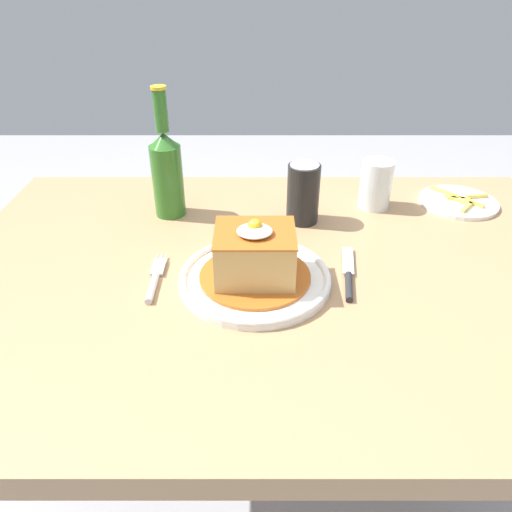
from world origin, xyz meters
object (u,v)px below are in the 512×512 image
object	(u,v)px
main_plate	(256,278)
side_plate_fries	(460,202)
soda_can	(304,194)
fork	(155,281)
drinking_glass	(377,188)
beer_bottle_green	(168,170)
knife	(350,279)

from	to	relation	value
main_plate	side_plate_fries	size ratio (longest dim) A/B	1.51
soda_can	fork	bearing A→B (deg)	-139.32
soda_can	drinking_glass	bearing A→B (deg)	22.35
soda_can	beer_bottle_green	world-z (taller)	beer_bottle_green
main_plate	fork	distance (m)	0.17
knife	soda_can	size ratio (longest dim) A/B	1.34
main_plate	soda_can	bearing A→B (deg)	66.54
fork	soda_can	xyz separation A→B (m)	(0.27, 0.23, 0.06)
main_plate	knife	distance (m)	0.16
soda_can	beer_bottle_green	bearing A→B (deg)	173.39
main_plate	fork	bearing A→B (deg)	-178.25
fork	knife	size ratio (longest dim) A/B	0.85
knife	drinking_glass	world-z (taller)	drinking_glass
beer_bottle_green	side_plate_fries	distance (m)	0.64
main_plate	fork	xyz separation A→B (m)	(-0.17, -0.01, -0.00)
soda_can	side_plate_fries	bearing A→B (deg)	12.56
beer_bottle_green	drinking_glass	size ratio (longest dim) A/B	2.53
knife	main_plate	bearing A→B (deg)	-179.48
fork	side_plate_fries	xyz separation A→B (m)	(0.62, 0.31, -0.00)
soda_can	drinking_glass	size ratio (longest dim) A/B	1.18
knife	soda_can	world-z (taller)	soda_can
fork	drinking_glass	xyz separation A→B (m)	(0.43, 0.30, 0.04)
knife	side_plate_fries	size ratio (longest dim) A/B	0.97
soda_can	beer_bottle_green	distance (m)	0.28
drinking_glass	side_plate_fries	xyz separation A→B (m)	(0.19, 0.01, -0.04)
fork	soda_can	size ratio (longest dim) A/B	1.14
fork	side_plate_fries	size ratio (longest dim) A/B	0.83
fork	drinking_glass	world-z (taller)	drinking_glass
fork	beer_bottle_green	xyz separation A→B (m)	(-0.01, 0.26, 0.09)
knife	side_plate_fries	world-z (taller)	side_plate_fries
soda_can	knife	bearing A→B (deg)	-74.53
main_plate	beer_bottle_green	distance (m)	0.33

